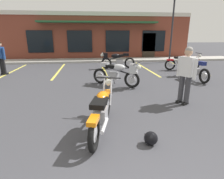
% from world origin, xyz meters
% --- Properties ---
extents(ground_plane, '(80.00, 80.00, 0.00)m').
position_xyz_m(ground_plane, '(0.00, 4.19, 0.00)').
color(ground_plane, '#3D3D42').
extents(sidewalk_kerb, '(22.00, 1.80, 0.14)m').
position_xyz_m(sidewalk_kerb, '(0.00, 13.08, 0.07)').
color(sidewalk_kerb, '#A8A59E').
rests_on(sidewalk_kerb, ground_plane).
extents(brick_storefront_building, '(15.40, 6.22, 3.71)m').
position_xyz_m(brick_storefront_building, '(0.00, 16.88, 1.86)').
color(brick_storefront_building, brown).
rests_on(brick_storefront_building, ground_plane).
extents(painted_stall_lines, '(10.43, 4.80, 0.01)m').
position_xyz_m(painted_stall_lines, '(-0.00, 9.48, 0.00)').
color(painted_stall_lines, '#DBCC4C').
rests_on(painted_stall_lines, ground_plane).
extents(motorcycle_foreground_classic, '(0.86, 2.07, 0.98)m').
position_xyz_m(motorcycle_foreground_classic, '(-0.62, 2.39, 0.46)').
color(motorcycle_foreground_classic, black).
rests_on(motorcycle_foreground_classic, ground_plane).
extents(motorcycle_red_sportbike, '(2.11, 0.66, 0.98)m').
position_xyz_m(motorcycle_red_sportbike, '(4.52, 8.75, 0.46)').
color(motorcycle_red_sportbike, black).
rests_on(motorcycle_red_sportbike, ground_plane).
extents(motorcycle_black_cruiser, '(2.11, 0.66, 0.98)m').
position_xyz_m(motorcycle_black_cruiser, '(0.78, 9.78, 0.53)').
color(motorcycle_black_cruiser, black).
rests_on(motorcycle_black_cruiser, ground_plane).
extents(motorcycle_silver_naked, '(0.66, 2.11, 0.98)m').
position_xyz_m(motorcycle_silver_naked, '(3.86, 6.60, 0.53)').
color(motorcycle_silver_naked, black).
rests_on(motorcycle_silver_naked, ground_plane).
extents(motorcycle_green_cafe_racer, '(1.82, 1.43, 0.98)m').
position_xyz_m(motorcycle_green_cafe_racer, '(0.27, 5.86, 0.53)').
color(motorcycle_green_cafe_racer, black).
rests_on(motorcycle_green_cafe_racer, ground_plane).
extents(person_in_black_shirt, '(0.41, 0.56, 1.68)m').
position_xyz_m(person_in_black_shirt, '(1.92, 3.68, 0.95)').
color(person_in_black_shirt, black).
rests_on(person_in_black_shirt, ground_plane).
extents(person_in_shorts_foreground, '(0.55, 0.43, 1.68)m').
position_xyz_m(person_in_shorts_foreground, '(-5.25, 8.71, 0.95)').
color(person_in_shorts_foreground, black).
rests_on(person_in_shorts_foreground, ground_plane).
extents(helmet_on_pavement, '(0.26, 0.26, 0.26)m').
position_xyz_m(helmet_on_pavement, '(0.25, 1.72, 0.13)').
color(helmet_on_pavement, black).
rests_on(helmet_on_pavement, ground_plane).
extents(parking_lot_lamp_post, '(0.24, 0.76, 4.61)m').
position_xyz_m(parking_lot_lamp_post, '(5.16, 11.87, 3.02)').
color(parking_lot_lamp_post, '#2D2D33').
rests_on(parking_lot_lamp_post, ground_plane).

